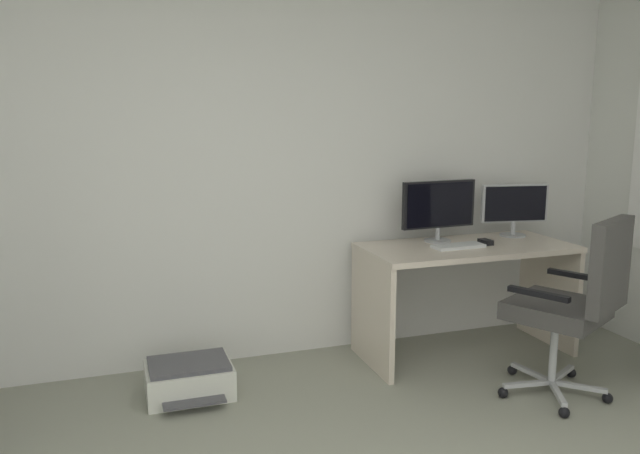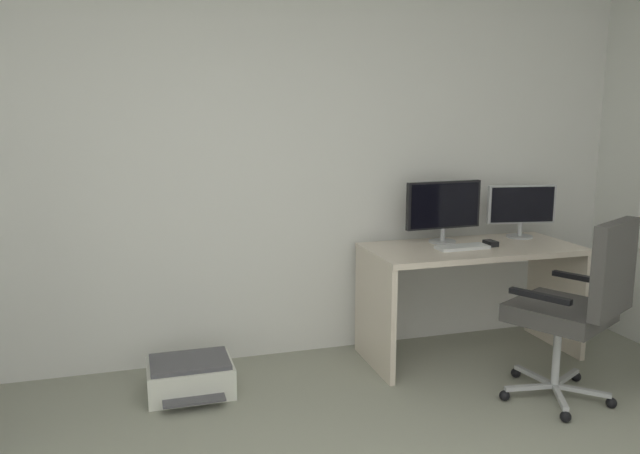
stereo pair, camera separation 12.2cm
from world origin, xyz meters
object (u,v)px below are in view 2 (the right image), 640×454
at_px(office_chair, 578,302).
at_px(printer, 190,377).
at_px(monitor_secondary, 521,207).
at_px(desk, 471,276).
at_px(keyboard, 462,247).
at_px(monitor_main, 444,207).
at_px(computer_mouse, 491,243).

bearing_deg(office_chair, printer, 160.18).
height_order(monitor_secondary, printer, monitor_secondary).
height_order(desk, keyboard, keyboard).
bearing_deg(office_chair, monitor_main, 109.06).
height_order(computer_mouse, printer, computer_mouse).
xyz_separation_m(keyboard, printer, (-1.74, -0.01, -0.66)).
xyz_separation_m(monitor_main, computer_mouse, (0.25, -0.19, -0.22)).
xyz_separation_m(monitor_secondary, computer_mouse, (-0.35, -0.19, -0.20)).
relative_size(desk, office_chair, 1.31).
bearing_deg(computer_mouse, monitor_secondary, 24.77).
xyz_separation_m(computer_mouse, printer, (-1.96, -0.04, -0.67)).
distance_m(monitor_secondary, keyboard, 0.64).
bearing_deg(printer, keyboard, 0.30).
bearing_deg(keyboard, computer_mouse, 4.91).
bearing_deg(printer, office_chair, -19.82).
height_order(office_chair, printer, office_chair).
bearing_deg(monitor_main, computer_mouse, -36.60).
relative_size(desk, computer_mouse, 13.84).
xyz_separation_m(desk, monitor_secondary, (0.47, 0.16, 0.42)).
xyz_separation_m(monitor_main, keyboard, (0.03, -0.21, -0.23)).
distance_m(monitor_main, computer_mouse, 0.38).
bearing_deg(office_chair, monitor_secondary, 74.45).
bearing_deg(computer_mouse, office_chair, -87.78).
relative_size(office_chair, printer, 2.18).
relative_size(desk, monitor_main, 2.56).
xyz_separation_m(monitor_secondary, keyboard, (-0.57, -0.21, -0.20)).
relative_size(keyboard, printer, 0.70).
bearing_deg(monitor_main, keyboard, -81.85).
distance_m(office_chair, printer, 2.22).
distance_m(monitor_main, keyboard, 0.31).
bearing_deg(desk, keyboard, -152.78).
xyz_separation_m(keyboard, office_chair, (0.30, -0.74, -0.17)).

